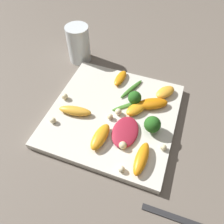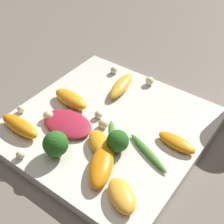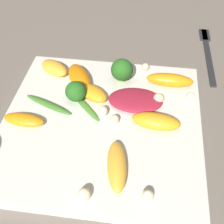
{
  "view_description": "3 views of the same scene",
  "coord_description": "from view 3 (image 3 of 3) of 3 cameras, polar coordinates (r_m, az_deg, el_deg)",
  "views": [
    {
      "loc": [
        0.11,
        -0.31,
        0.43
      ],
      "look_at": [
        0.0,
        -0.01,
        0.03
      ],
      "focal_mm": 35.0,
      "sensor_mm": 36.0,
      "label": 1
    },
    {
      "loc": [
        0.29,
        0.22,
        0.37
      ],
      "look_at": [
        -0.01,
        0.0,
        0.04
      ],
      "focal_mm": 50.0,
      "sensor_mm": 36.0,
      "label": 2
    },
    {
      "loc": [
        -0.32,
        -0.06,
        0.36
      ],
      "look_at": [
        0.0,
        -0.02,
        0.04
      ],
      "focal_mm": 50.0,
      "sensor_mm": 36.0,
      "label": 3
    }
  ],
  "objects": [
    {
      "name": "orange_segment_6",
      "position": [
        0.41,
        0.87,
        -9.79
      ],
      "size": [
        0.08,
        0.04,
        0.02
      ],
      "color": "#FCAD33",
      "rests_on": "plate"
    },
    {
      "name": "orange_segment_0",
      "position": [
        0.46,
        8.06,
        -1.55
      ],
      "size": [
        0.04,
        0.07,
        0.02
      ],
      "color": "orange",
      "rests_on": "plate"
    },
    {
      "name": "arugula_sprig_1",
      "position": [
        0.5,
        -11.56,
        1.34
      ],
      "size": [
        0.04,
        0.08,
        0.01
      ],
      "color": "#3D7528",
      "rests_on": "plate"
    },
    {
      "name": "orange_segment_3",
      "position": [
        0.53,
        -5.97,
        6.24
      ],
      "size": [
        0.08,
        0.06,
        0.02
      ],
      "color": "orange",
      "rests_on": "plate"
    },
    {
      "name": "macadamia_nut_6",
      "position": [
        0.39,
        -5.26,
        -14.72
      ],
      "size": [
        0.02,
        0.02,
        0.02
      ],
      "color": "beige",
      "rests_on": "plate"
    },
    {
      "name": "macadamia_nut_5",
      "position": [
        0.39,
        6.58,
        -14.93
      ],
      "size": [
        0.01,
        0.01,
        0.01
      ],
      "color": "beige",
      "rests_on": "plate"
    },
    {
      "name": "orange_segment_5",
      "position": [
        0.48,
        -15.81,
        -1.35
      ],
      "size": [
        0.03,
        0.06,
        0.01
      ],
      "color": "orange",
      "rests_on": "plate"
    },
    {
      "name": "orange_segment_1",
      "position": [
        0.56,
        -10.5,
        7.92
      ],
      "size": [
        0.06,
        0.06,
        0.02
      ],
      "color": "#FCAD33",
      "rests_on": "plate"
    },
    {
      "name": "plate",
      "position": [
        0.48,
        -1.91,
        -2.38
      ],
      "size": [
        0.3,
        0.3,
        0.02
      ],
      "color": "silver",
      "rests_on": "ground_plane"
    },
    {
      "name": "arugula_sprig_0",
      "position": [
        0.49,
        -4.73,
        0.86
      ],
      "size": [
        0.06,
        0.06,
        0.0
      ],
      "color": "#47842D",
      "rests_on": "plate"
    },
    {
      "name": "macadamia_nut_4",
      "position": [
        0.46,
        0.49,
        -1.22
      ],
      "size": [
        0.01,
        0.01,
        0.01
      ],
      "color": "beige",
      "rests_on": "plate"
    },
    {
      "name": "broccoli_floret_1",
      "position": [
        0.53,
        1.83,
        7.65
      ],
      "size": [
        0.04,
        0.04,
        0.04
      ],
      "color": "#84AD5B",
      "rests_on": "plate"
    },
    {
      "name": "macadamia_nut_3",
      "position": [
        0.47,
        -2.05,
        0.26
      ],
      "size": [
        0.02,
        0.02,
        0.02
      ],
      "color": "beige",
      "rests_on": "plate"
    },
    {
      "name": "ground_plane",
      "position": [
        0.48,
        -1.88,
        -3.12
      ],
      "size": [
        2.4,
        2.4,
        0.0
      ],
      "primitive_type": "plane",
      "color": "#6B6056"
    },
    {
      "name": "macadamia_nut_1",
      "position": [
        0.5,
        8.53,
        2.48
      ],
      "size": [
        0.02,
        0.02,
        0.02
      ],
      "color": "beige",
      "rests_on": "plate"
    },
    {
      "name": "broccoli_floret_0",
      "position": [
        0.49,
        -6.65,
        3.74
      ],
      "size": [
        0.03,
        0.03,
        0.04
      ],
      "color": "#7A9E51",
      "rests_on": "plate"
    },
    {
      "name": "macadamia_nut_2",
      "position": [
        0.56,
        6.11,
        8.23
      ],
      "size": [
        0.01,
        0.01,
        0.01
      ],
      "color": "beige",
      "rests_on": "plate"
    },
    {
      "name": "orange_segment_4",
      "position": [
        0.53,
        10.53,
        5.76
      ],
      "size": [
        0.03,
        0.08,
        0.02
      ],
      "color": "orange",
      "rests_on": "plate"
    },
    {
      "name": "macadamia_nut_0",
      "position": [
        0.51,
        14.16,
        2.82
      ],
      "size": [
        0.01,
        0.01,
        0.01
      ],
      "color": "beige",
      "rests_on": "plate"
    },
    {
      "name": "radicchio_leaf_0",
      "position": [
        0.49,
        4.32,
        2.19
      ],
      "size": [
        0.06,
        0.09,
        0.01
      ],
      "color": "maroon",
      "rests_on": "plate"
    },
    {
      "name": "orange_segment_2",
      "position": [
        0.5,
        -3.63,
        3.54
      ],
      "size": [
        0.06,
        0.06,
        0.02
      ],
      "color": "orange",
      "rests_on": "plate"
    },
    {
      "name": "fork",
      "position": [
        0.67,
        16.99,
        11.09
      ],
      "size": [
        0.19,
        0.02,
        0.01
      ],
      "color": "#262628",
      "rests_on": "ground_plane"
    }
  ]
}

